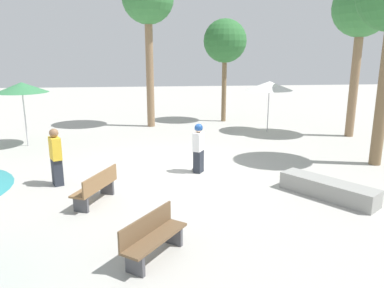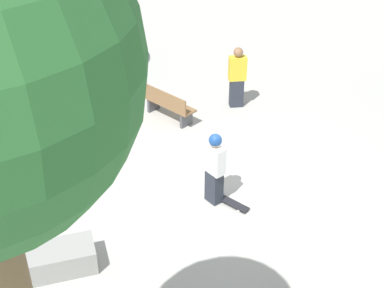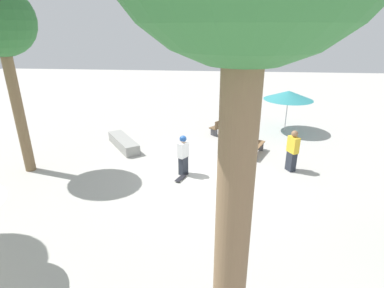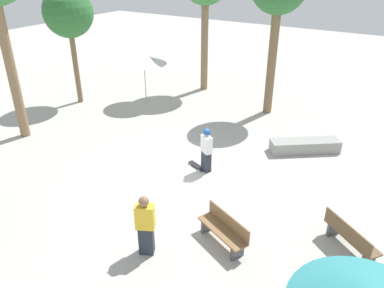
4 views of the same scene
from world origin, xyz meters
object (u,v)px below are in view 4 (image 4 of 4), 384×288
object	(u,v)px
skateboard	(197,166)
palm_tree_left	(68,13)
shade_umbrella_white	(144,59)
concrete_ledge	(305,146)
bench_far	(224,230)
bystander_watching	(145,226)
skater_main	(206,148)
bench_near	(350,237)

from	to	relation	value
skateboard	palm_tree_left	distance (m)	9.86
skateboard	shade_umbrella_white	xyz separation A→B (m)	(-5.51, 4.12, 2.19)
concrete_ledge	palm_tree_left	world-z (taller)	palm_tree_left
skateboard	concrete_ledge	xyz separation A→B (m)	(2.91, 3.21, 0.18)
bench_far	bystander_watching	xyz separation A→B (m)	(-1.50, -1.34, 0.43)
skater_main	shade_umbrella_white	distance (m)	7.34
bench_near	bench_far	distance (m)	3.19
palm_tree_left	bystander_watching	distance (m)	12.33
skateboard	shade_umbrella_white	world-z (taller)	shade_umbrella_white
shade_umbrella_white	palm_tree_left	world-z (taller)	palm_tree_left
bench_far	bystander_watching	size ratio (longest dim) A/B	0.96
bench_near	bystander_watching	distance (m)	5.18
skateboard	shade_umbrella_white	distance (m)	7.22
bench_near	bystander_watching	size ratio (longest dim) A/B	0.90
skater_main	bench_far	xyz separation A→B (m)	(2.24, -2.96, -0.45)
concrete_ledge	palm_tree_left	bearing A→B (deg)	-176.45
concrete_ledge	palm_tree_left	distance (m)	12.17
bench_near	palm_tree_left	distance (m)	15.08
skateboard	bench_near	distance (m)	5.70
skateboard	bench_near	bearing A→B (deg)	-174.39
shade_umbrella_white	bystander_watching	xyz separation A→B (m)	(6.65, -8.44, -1.39)
skater_main	bench_far	size ratio (longest dim) A/B	0.99
skater_main	concrete_ledge	size ratio (longest dim) A/B	0.65
skater_main	concrete_ledge	bearing A→B (deg)	-96.29
shade_umbrella_white	bench_near	bearing A→B (deg)	-27.19
shade_umbrella_white	palm_tree_left	size ratio (longest dim) A/B	0.44
palm_tree_left	bystander_watching	world-z (taller)	palm_tree_left
shade_umbrella_white	bystander_watching	bearing A→B (deg)	-51.76
bench_far	palm_tree_left	xyz separation A→B (m)	(-11.16, 5.48, 3.91)
skater_main	shade_umbrella_white	bearing A→B (deg)	-3.38
bench_near	skateboard	bearing A→B (deg)	-158.90
concrete_ledge	bench_near	size ratio (longest dim) A/B	1.62
skateboard	bench_far	distance (m)	4.00
bench_near	bench_far	xyz separation A→B (m)	(-2.84, -1.46, 0.00)
shade_umbrella_white	bystander_watching	world-z (taller)	shade_umbrella_white
skateboard	bystander_watching	size ratio (longest dim) A/B	0.48
bench_far	bystander_watching	bearing A→B (deg)	65.64
skater_main	shade_umbrella_white	size ratio (longest dim) A/B	0.66
skater_main	bystander_watching	xyz separation A→B (m)	(0.74, -4.30, -0.02)
skater_main	palm_tree_left	xyz separation A→B (m)	(-8.92, 2.52, 3.46)
skater_main	bench_far	bearing A→B (deg)	158.70
bystander_watching	concrete_ledge	bearing A→B (deg)	49.91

